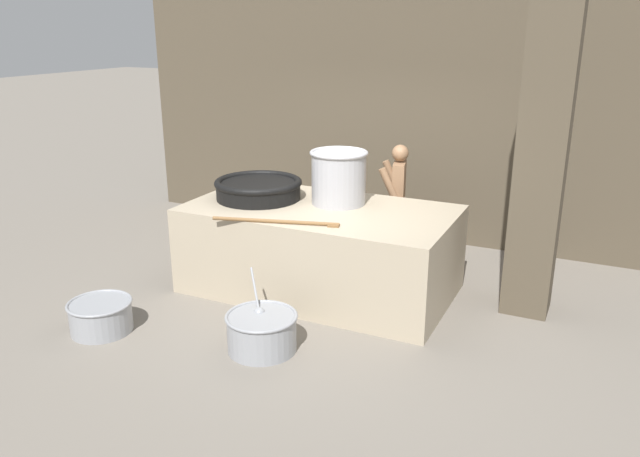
{
  "coord_description": "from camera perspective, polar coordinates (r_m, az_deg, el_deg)",
  "views": [
    {
      "loc": [
        2.97,
        -6.24,
        3.05
      ],
      "look_at": [
        0.0,
        0.0,
        0.76
      ],
      "focal_mm": 35.0,
      "sensor_mm": 36.0,
      "label": 1
    }
  ],
  "objects": [
    {
      "name": "hearth_platform",
      "position": [
        7.36,
        0.0,
        -1.89
      ],
      "size": [
        3.07,
        1.67,
        1.02
      ],
      "color": "tan",
      "rests_on": "ground_plane"
    },
    {
      "name": "giant_wok_near",
      "position": [
        7.58,
        -5.66,
        3.7
      ],
      "size": [
        1.06,
        1.06,
        0.24
      ],
      "color": "black",
      "rests_on": "hearth_platform"
    },
    {
      "name": "stirring_paddle",
      "position": [
        6.63,
        -3.61,
        0.62
      ],
      "size": [
        1.35,
        0.44,
        0.04
      ],
      "rotation": [
        0.0,
        0.0,
        0.27
      ],
      "color": "brown",
      "rests_on": "hearth_platform"
    },
    {
      "name": "cook",
      "position": [
        8.31,
        7.12,
        2.75
      ],
      "size": [
        0.44,
        0.62,
        1.56
      ],
      "rotation": [
        0.0,
        0.0,
        3.39
      ],
      "color": "#8C6647",
      "rests_on": "ground_plane"
    },
    {
      "name": "prep_bowl_vegetables",
      "position": [
        6.16,
        -5.34,
        -9.25
      ],
      "size": [
        0.73,
        0.79,
        0.65
      ],
      "color": "gray",
      "rests_on": "ground_plane"
    },
    {
      "name": "ground_plane",
      "position": [
        7.55,
        0.0,
        -5.52
      ],
      "size": [
        60.0,
        60.0,
        0.0
      ],
      "primitive_type": "plane",
      "color": "slate"
    },
    {
      "name": "stock_pot",
      "position": [
        7.29,
        1.72,
        4.78
      ],
      "size": [
        0.68,
        0.68,
        0.63
      ],
      "color": "#9E9EA3",
      "rests_on": "hearth_platform"
    },
    {
      "name": "support_pillar",
      "position": [
        6.86,
        19.79,
        7.73
      ],
      "size": [
        0.49,
        0.49,
        3.83
      ],
      "primitive_type": "cube",
      "color": "#4C4233",
      "rests_on": "ground_plane"
    },
    {
      "name": "back_wall",
      "position": [
        9.23,
        6.62,
        11.13
      ],
      "size": [
        8.22,
        0.24,
        3.83
      ],
      "primitive_type": "cube",
      "color": "#4C4233",
      "rests_on": "ground_plane"
    },
    {
      "name": "prep_bowl_meat",
      "position": [
        6.88,
        -19.42,
        -7.45
      ],
      "size": [
        0.66,
        0.66,
        0.33
      ],
      "color": "gray",
      "rests_on": "ground_plane"
    }
  ]
}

